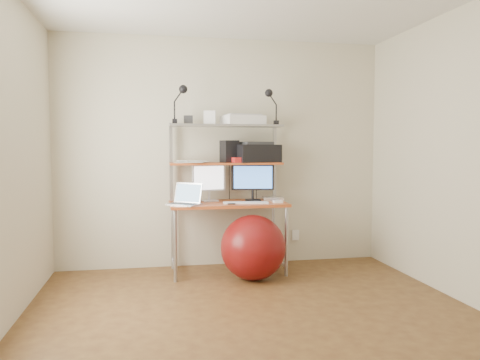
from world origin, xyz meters
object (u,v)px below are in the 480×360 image
at_px(monitor_black, 253,179).
at_px(printer, 256,153).
at_px(monitor_silver, 209,180).
at_px(laptop, 186,200).
at_px(exercise_ball, 253,247).

xyz_separation_m(monitor_black, printer, (0.05, 0.05, 0.29)).
relative_size(monitor_silver, laptop, 1.06).
bearing_deg(monitor_silver, exercise_ball, -66.13).
bearing_deg(monitor_black, printer, 54.95).
bearing_deg(laptop, monitor_silver, 80.60).
height_order(monitor_silver, exercise_ball, monitor_silver).
height_order(monitor_silver, printer, printer).
xyz_separation_m(monitor_silver, laptop, (-0.26, -0.25, -0.18)).
relative_size(laptop, exercise_ball, 0.61).
bearing_deg(laptop, printer, 56.07).
distance_m(monitor_silver, laptop, 0.40).
relative_size(printer, exercise_ball, 0.82).
distance_m(monitor_black, printer, 0.29).
height_order(printer, exercise_ball, printer).
distance_m(monitor_silver, exercise_ball, 0.87).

